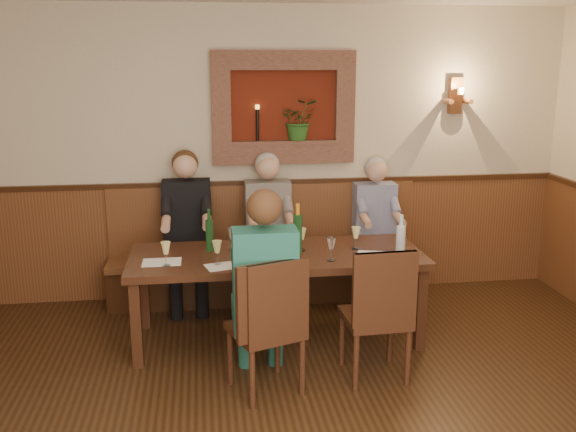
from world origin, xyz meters
The scene contains 28 objects.
room_shell centered at (0.00, 0.00, 1.89)m, with size 6.04×6.04×2.82m.
wainscoting centered at (0.00, 0.00, 0.59)m, with size 6.02×6.02×1.15m.
wall_niche centered at (0.24, 2.94, 1.81)m, with size 1.36×0.30×1.06m.
wall_sconce centered at (1.90, 2.93, 1.94)m, with size 0.25×0.20×0.35m.
dining_table centered at (0.00, 1.85, 0.68)m, with size 2.40×0.90×0.75m.
bench centered at (0.00, 2.79, 0.33)m, with size 3.00×0.45×1.11m.
chair_near_left centered at (-0.18, 0.98, 0.29)m, with size 0.57×0.57×1.01m.
chair_near_right centered at (0.64, 1.08, 0.30)m, with size 0.47×0.47×1.02m.
person_bench_left centered at (-0.74, 2.69, 0.62)m, with size 0.45×0.55×1.49m.
person_bench_mid centered at (0.02, 2.69, 0.60)m, with size 0.43×0.53×1.45m.
person_bench_right centered at (1.07, 2.69, 0.57)m, with size 0.40×0.49×1.38m.
person_chair_front centered at (-0.18, 1.07, 0.61)m, with size 0.44×0.54×1.47m.
spittoon_bucket centered at (-0.07, 1.77, 0.87)m, with size 0.21×0.21×0.24m, color red.
wine_bottle_green_a centered at (0.17, 1.85, 0.92)m, with size 0.10×0.10×0.41m.
wine_bottle_green_b centered at (-0.54, 1.99, 0.89)m, with size 0.08×0.08×0.35m.
water_bottle centered at (0.93, 1.48, 0.91)m, with size 0.08×0.08×0.38m.
tasting_sheet_a centered at (-0.92, 1.73, 0.75)m, with size 0.30×0.22×0.00m, color white.
tasting_sheet_b centered at (-0.04, 1.78, 0.75)m, with size 0.25×0.18×0.00m, color white.
tasting_sheet_c centered at (0.78, 1.71, 0.75)m, with size 0.27×0.19×0.00m, color white.
tasting_sheet_d centered at (-0.44, 1.57, 0.75)m, with size 0.27×0.20×0.00m, color white.
wine_glass_0 centered at (-0.27, 1.55, 0.85)m, with size 0.08×0.08×0.19m, color #F1EA90, non-canonical shape.
wine_glass_1 centered at (-0.07, 1.76, 0.85)m, with size 0.08×0.08×0.19m, color #F1EA90, non-canonical shape.
wine_glass_2 centered at (0.40, 1.60, 0.85)m, with size 0.08×0.08×0.19m, color white, non-canonical shape.
wine_glass_3 centered at (-0.36, 1.99, 0.85)m, with size 0.08×0.08×0.19m, color white, non-canonical shape.
wine_glass_4 centered at (0.21, 1.90, 0.85)m, with size 0.08×0.08×0.19m, color #F1EA90, non-canonical shape.
wine_glass_5 centered at (0.67, 1.88, 0.85)m, with size 0.08×0.08×0.19m, color #F1EA90, non-canonical shape.
wine_glass_6 centered at (-0.49, 1.62, 0.85)m, with size 0.08×0.08×0.19m, color #F1EA90, non-canonical shape.
wine_glass_7 centered at (-0.88, 1.64, 0.85)m, with size 0.08×0.08×0.19m, color #F1EA90, non-canonical shape.
Camera 1 is at (-0.59, -3.15, 2.31)m, focal length 40.00 mm.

